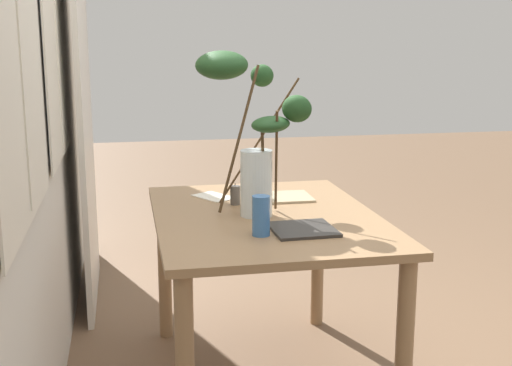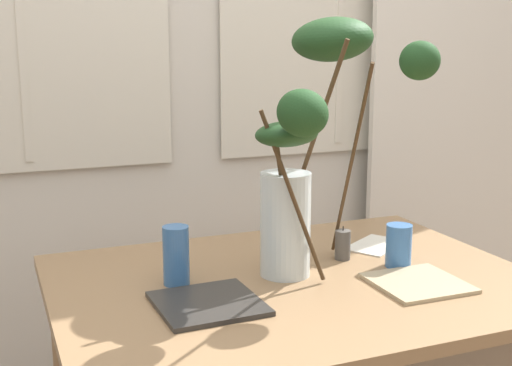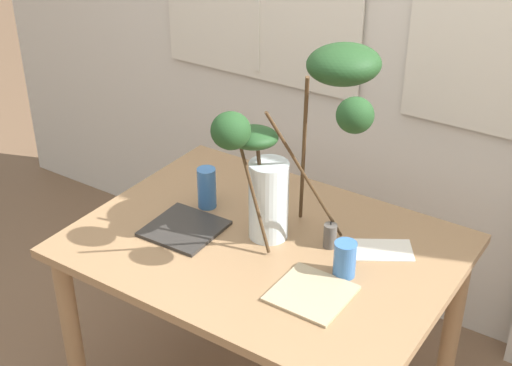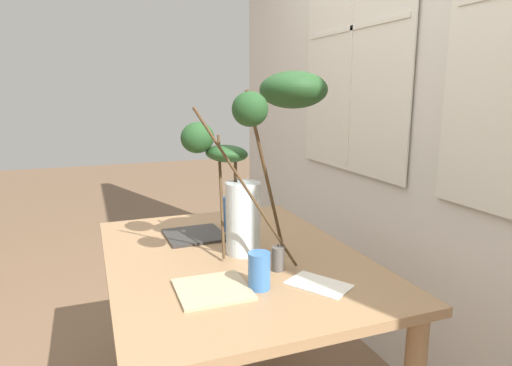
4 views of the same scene
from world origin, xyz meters
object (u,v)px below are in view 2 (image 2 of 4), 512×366
Objects in this scene: plate_square_right at (418,283)px; pillar_candle at (343,245)px; vase_with_branches at (314,128)px; dining_table at (295,320)px; drinking_glass_blue_right at (399,246)px; drinking_glass_blue_left at (176,255)px; plate_square_left at (208,303)px.

plate_square_right is 2.28× the size of pillar_candle.
pillar_candle is at bearing 106.55° from plate_square_right.
vase_with_branches reaches higher than plate_square_right.
dining_table is 10.47× the size of drinking_glass_blue_right.
drinking_glass_blue_right is (0.29, -0.01, 0.17)m from dining_table.
drinking_glass_blue_left reaches higher than plate_square_right.
pillar_candle reaches higher than plate_square_right.
drinking_glass_blue_left is (-0.29, 0.08, 0.18)m from dining_table.
dining_table is at bearing -142.73° from vase_with_branches.
plate_square_right is at bearing -22.81° from drinking_glass_blue_left.
drinking_glass_blue_left reaches higher than drinking_glass_blue_right.
vase_with_branches is at bearing 162.86° from drinking_glass_blue_right.
plate_square_left is at bearing -158.03° from pillar_candle.
drinking_glass_blue_right is at bearing 76.14° from plate_square_right.
drinking_glass_blue_left is 1.28× the size of drinking_glass_blue_right.
vase_with_branches is 0.51m from plate_square_left.
drinking_glass_blue_right is (0.58, -0.09, -0.02)m from drinking_glass_blue_left.
drinking_glass_blue_left is 1.56× the size of pillar_candle.
vase_with_branches is 4.51× the size of drinking_glass_blue_left.
pillar_candle is (0.45, 0.18, 0.04)m from plate_square_left.
drinking_glass_blue_right is 0.15m from pillar_candle.
pillar_candle is at bearing 21.97° from plate_square_left.
vase_with_branches is 0.46m from plate_square_right.
plate_square_right is (-0.03, -0.14, -0.05)m from drinking_glass_blue_right.
pillar_candle is at bearing 1.92° from drinking_glass_blue_left.
plate_square_right is at bearing -30.31° from dining_table.
pillar_candle is (0.47, 0.02, -0.03)m from drinking_glass_blue_left.
plate_square_left is (0.03, -0.16, -0.07)m from drinking_glass_blue_left.
pillar_candle is (0.12, 0.04, -0.33)m from vase_with_branches.
drinking_glass_blue_right is (0.22, -0.07, -0.31)m from vase_with_branches.
drinking_glass_blue_left reaches higher than pillar_candle.
dining_table is 8.16× the size of drinking_glass_blue_left.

